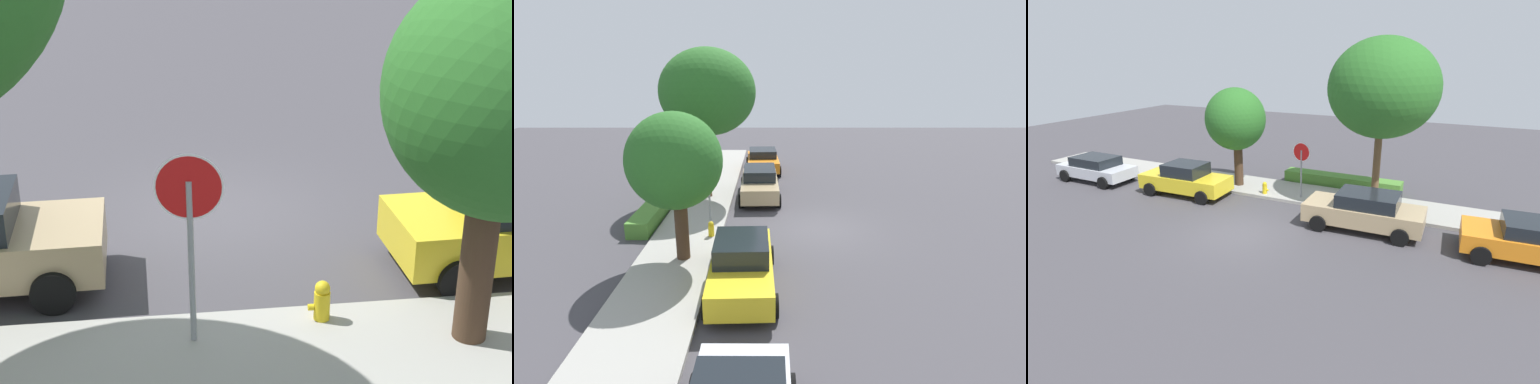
% 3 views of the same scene
% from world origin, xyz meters
% --- Properties ---
extents(ground_plane, '(60.00, 60.00, 0.00)m').
position_xyz_m(ground_plane, '(0.00, 0.00, 0.00)').
color(ground_plane, '#423F44').
extents(sidewalk_curb, '(32.00, 2.58, 0.14)m').
position_xyz_m(sidewalk_curb, '(0.00, 4.97, 0.07)').
color(sidewalk_curb, '#9E9B93').
rests_on(sidewalk_curb, ground_plane).
extents(stop_sign, '(0.85, 0.11, 2.71)m').
position_xyz_m(stop_sign, '(0.66, 4.33, 1.88)').
color(stop_sign, gray).
rests_on(stop_sign, ground_plane).
extents(street_tree_near_corner, '(2.96, 2.96, 4.95)m').
position_xyz_m(street_tree_near_corner, '(-3.03, 4.77, 3.40)').
color(street_tree_near_corner, '#422D1E').
rests_on(street_tree_near_corner, ground_plane).
extents(fire_hydrant, '(0.30, 0.22, 0.72)m').
position_xyz_m(fire_hydrant, '(-1.08, 4.05, 0.36)').
color(fire_hydrant, gold).
rests_on(fire_hydrant, ground_plane).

